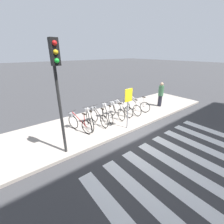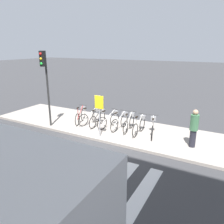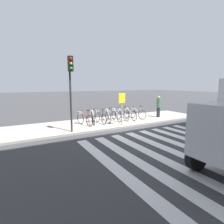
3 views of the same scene
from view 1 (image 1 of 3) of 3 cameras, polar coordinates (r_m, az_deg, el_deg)
The scene contains 13 objects.
ground_plane at distance 7.43m, azimuth 7.59°, elevation -7.51°, with size 120.00×120.00×0.00m, color #38383A.
sidewalk at distance 8.55m, azimuth -0.61°, elevation -2.73°, with size 14.35×3.44×0.12m.
parked_bicycle_0 at distance 7.24m, azimuth -12.72°, elevation -3.79°, with size 0.60×1.53×0.98m.
parked_bicycle_1 at distance 7.57m, azimuth -8.65°, elevation -2.31°, with size 0.61×1.53×0.98m.
parked_bicycle_2 at distance 7.76m, azimuth -5.42°, elevation -1.54°, with size 0.46×1.59×0.98m.
parked_bicycle_3 at distance 8.16m, azimuth -1.95°, elevation -0.21°, with size 0.59×1.54×0.98m.
parked_bicycle_4 at distance 8.52m, azimuth 1.42°, elevation 0.78°, with size 0.46×1.58×0.98m.
parked_bicycle_5 at distance 8.84m, azimuth 3.62°, elevation 1.56°, with size 0.46×1.59×0.98m.
parked_bicycle_6 at distance 9.15m, azimuth 7.01°, elevation 2.13°, with size 0.46×1.59×0.98m.
parked_bicycle_7 at distance 9.63m, azimuth 9.47°, elevation 3.03°, with size 0.59×1.54×0.98m.
pedestrian at distance 10.71m, azimuth 18.05°, elevation 6.54°, with size 0.34×0.34×1.63m.
traffic_light at distance 4.98m, azimuth -20.19°, elevation 12.14°, with size 0.24×0.40×3.89m.
sign_post at distance 6.99m, azimuth 6.20°, elevation 3.81°, with size 0.44×0.07×1.98m.
Camera 1 is at (-4.72, -4.44, 3.65)m, focal length 24.00 mm.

